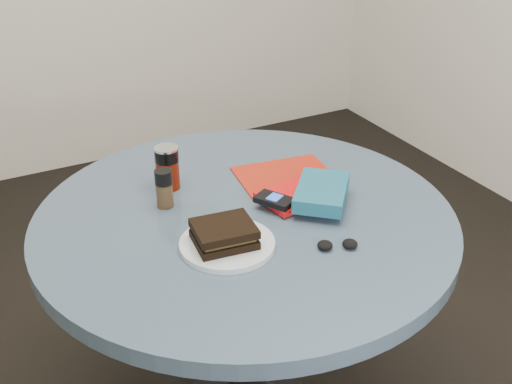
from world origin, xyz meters
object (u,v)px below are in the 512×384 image
soda_can (167,168)px  mp3_player (275,200)px  novel (322,192)px  headphones (338,245)px  red_book (298,194)px  plate (227,244)px  sandwich (224,234)px  table (245,269)px  pepper_grinder (164,188)px  magazine (285,176)px

soda_can → mp3_player: soda_can is taller
novel → headphones: bearing=-161.1°
red_book → novel: (0.03, -0.06, 0.02)m
plate → sandwich: sandwich is taller
plate → mp3_player: mp3_player is taller
table → headphones: (0.11, -0.23, 0.17)m
soda_can → headphones: bearing=-62.6°
plate → headphones: headphones is taller
sandwich → pepper_grinder: pepper_grinder is taller
mp3_player → plate: bearing=-151.7°
sandwich → mp3_player: bearing=27.4°
plate → mp3_player: (0.17, 0.09, 0.02)m
magazine → mp3_player: 0.18m
soda_can → headphones: (0.22, -0.43, -0.05)m
soda_can → plate: bearing=-87.3°
plate → pepper_grinder: pepper_grinder is taller
magazine → headphones: bearing=-93.3°
sandwich → novel: 0.29m
table → red_book: size_ratio=5.45×
red_book → novel: size_ratio=1.03×
novel → sandwich: bearing=142.2°
plate → mp3_player: 0.19m
plate → headphones: bearing=-29.1°
table → magazine: 0.27m
table → novel: size_ratio=5.62×
novel → pepper_grinder: bearing=103.6°
table → soda_can: bearing=118.9°
pepper_grinder → mp3_player: (0.22, -0.14, -0.02)m
magazine → mp3_player: bearing=-120.1°
plate → red_book: bearing=24.5°
table → headphones: size_ratio=10.50×
soda_can → red_book: bearing=-37.8°
magazine → plate: bearing=-132.4°
plate → novel: (0.28, 0.06, 0.03)m
table → headphones: bearing=-63.9°
pepper_grinder → red_book: 0.33m
red_book → sandwich: bearing=-164.2°
pepper_grinder → table: bearing=-37.9°
soda_can → mp3_player: size_ratio=1.08×
plate → soda_can: bearing=92.7°
pepper_grinder → red_book: size_ratio=0.53×
pepper_grinder → magazine: 0.34m
sandwich → mp3_player: 0.20m
table → sandwich: bearing=-133.8°
red_book → mp3_player: 0.08m
table → mp3_player: size_ratio=9.63×
plate → pepper_grinder: size_ratio=2.17×
soda_can → sandwich: bearing=-88.6°
novel → soda_can: bearing=89.6°
pepper_grinder → novel: 0.38m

